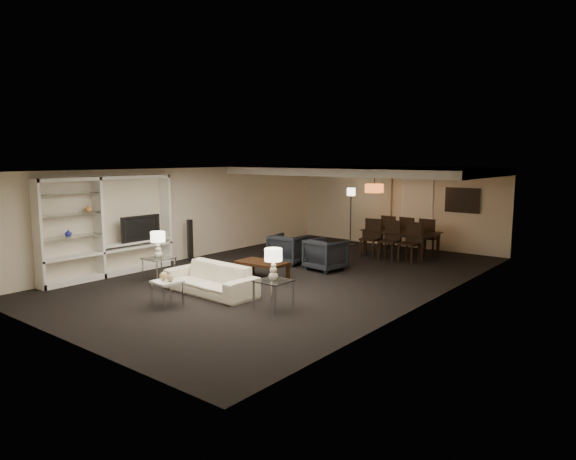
# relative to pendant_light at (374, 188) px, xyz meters

# --- Properties ---
(floor) EXTENTS (11.00, 11.00, 0.00)m
(floor) POSITION_rel_pendant_light_xyz_m (-0.30, -3.50, -1.92)
(floor) COLOR black
(floor) RESTS_ON ground
(ceiling) EXTENTS (7.00, 11.00, 0.02)m
(ceiling) POSITION_rel_pendant_light_xyz_m (-0.30, -3.50, 0.58)
(ceiling) COLOR silver
(ceiling) RESTS_ON ground
(wall_back) EXTENTS (7.00, 0.02, 2.50)m
(wall_back) POSITION_rel_pendant_light_xyz_m (-0.30, 2.00, -0.67)
(wall_back) COLOR beige
(wall_back) RESTS_ON ground
(wall_front) EXTENTS (7.00, 0.02, 2.50)m
(wall_front) POSITION_rel_pendant_light_xyz_m (-0.30, -9.00, -0.67)
(wall_front) COLOR beige
(wall_front) RESTS_ON ground
(wall_left) EXTENTS (0.02, 11.00, 2.50)m
(wall_left) POSITION_rel_pendant_light_xyz_m (-3.80, -3.50, -0.67)
(wall_left) COLOR beige
(wall_left) RESTS_ON ground
(wall_right) EXTENTS (0.02, 11.00, 2.50)m
(wall_right) POSITION_rel_pendant_light_xyz_m (3.20, -3.50, -0.67)
(wall_right) COLOR beige
(wall_right) RESTS_ON ground
(ceiling_soffit) EXTENTS (7.00, 4.00, 0.20)m
(ceiling_soffit) POSITION_rel_pendant_light_xyz_m (-0.30, 0.00, 0.48)
(ceiling_soffit) COLOR silver
(ceiling_soffit) RESTS_ON ceiling
(curtains) EXTENTS (1.50, 0.12, 2.40)m
(curtains) POSITION_rel_pendant_light_xyz_m (-1.20, 1.92, -0.72)
(curtains) COLOR beige
(curtains) RESTS_ON wall_back
(door) EXTENTS (0.90, 0.05, 2.10)m
(door) POSITION_rel_pendant_light_xyz_m (0.40, 1.97, -0.87)
(door) COLOR silver
(door) RESTS_ON wall_back
(painting) EXTENTS (0.95, 0.04, 0.65)m
(painting) POSITION_rel_pendant_light_xyz_m (1.80, 1.96, -0.37)
(painting) COLOR #142D38
(painting) RESTS_ON wall_back
(media_unit) EXTENTS (0.38, 3.40, 2.35)m
(media_unit) POSITION_rel_pendant_light_xyz_m (-3.61, -6.10, -0.74)
(media_unit) COLOR white
(media_unit) RESTS_ON wall_left
(pendant_light) EXTENTS (0.52, 0.52, 0.24)m
(pendant_light) POSITION_rel_pendant_light_xyz_m (0.00, 0.00, 0.00)
(pendant_light) COLOR #D8591E
(pendant_light) RESTS_ON ceiling_soffit
(sofa) EXTENTS (2.13, 0.89, 0.61)m
(sofa) POSITION_rel_pendant_light_xyz_m (-0.56, -5.72, -1.61)
(sofa) COLOR beige
(sofa) RESTS_ON floor
(coffee_table) EXTENTS (1.19, 0.73, 0.41)m
(coffee_table) POSITION_rel_pendant_light_xyz_m (-0.56, -4.12, -1.71)
(coffee_table) COLOR black
(coffee_table) RESTS_ON floor
(armchair_left) EXTENTS (0.94, 0.96, 0.78)m
(armchair_left) POSITION_rel_pendant_light_xyz_m (-1.16, -2.42, -1.53)
(armchair_left) COLOR black
(armchair_left) RESTS_ON floor
(armchair_right) EXTENTS (0.95, 0.97, 0.78)m
(armchair_right) POSITION_rel_pendant_light_xyz_m (0.04, -2.42, -1.53)
(armchair_right) COLOR black
(armchair_right) RESTS_ON floor
(side_table_left) EXTENTS (0.58, 0.58, 0.54)m
(side_table_left) POSITION_rel_pendant_light_xyz_m (-2.26, -5.72, -1.65)
(side_table_left) COLOR white
(side_table_left) RESTS_ON floor
(side_table_right) EXTENTS (0.58, 0.58, 0.54)m
(side_table_right) POSITION_rel_pendant_light_xyz_m (1.14, -5.72, -1.65)
(side_table_right) COLOR silver
(side_table_right) RESTS_ON floor
(table_lamp_left) EXTENTS (0.37, 0.37, 0.60)m
(table_lamp_left) POSITION_rel_pendant_light_xyz_m (-2.26, -5.72, -1.08)
(table_lamp_left) COLOR beige
(table_lamp_left) RESTS_ON side_table_left
(table_lamp_right) EXTENTS (0.36, 0.36, 0.60)m
(table_lamp_right) POSITION_rel_pendant_light_xyz_m (1.14, -5.72, -1.08)
(table_lamp_right) COLOR beige
(table_lamp_right) RESTS_ON side_table_right
(marble_table) EXTENTS (0.52, 0.52, 0.48)m
(marble_table) POSITION_rel_pendant_light_xyz_m (-0.56, -6.82, -1.68)
(marble_table) COLOR white
(marble_table) RESTS_ON floor
(gold_gourd_a) EXTENTS (0.15, 0.15, 0.15)m
(gold_gourd_a) POSITION_rel_pendant_light_xyz_m (-0.66, -6.82, -1.36)
(gold_gourd_a) COLOR tan
(gold_gourd_a) RESTS_ON marble_table
(gold_gourd_b) EXTENTS (0.13, 0.13, 0.13)m
(gold_gourd_b) POSITION_rel_pendant_light_xyz_m (-0.46, -6.82, -1.37)
(gold_gourd_b) COLOR tan
(gold_gourd_b) RESTS_ON marble_table
(television) EXTENTS (1.09, 0.14, 0.63)m
(television) POSITION_rel_pendant_light_xyz_m (-3.58, -5.31, -0.86)
(television) COLOR black
(television) RESTS_ON media_unit
(vase_blue) EXTENTS (0.15, 0.15, 0.16)m
(vase_blue) POSITION_rel_pendant_light_xyz_m (-3.61, -7.09, -0.78)
(vase_blue) COLOR #242A9E
(vase_blue) RESTS_ON media_unit
(vase_amber) EXTENTS (0.16, 0.16, 0.17)m
(vase_amber) POSITION_rel_pendant_light_xyz_m (-3.61, -6.58, -0.28)
(vase_amber) COLOR #D18145
(vase_amber) RESTS_ON media_unit
(floor_speaker) EXTENTS (0.15, 0.15, 1.12)m
(floor_speaker) POSITION_rel_pendant_light_xyz_m (-3.50, -3.74, -1.36)
(floor_speaker) COLOR black
(floor_speaker) RESTS_ON floor
(dining_table) EXTENTS (2.10, 1.25, 0.72)m
(dining_table) POSITION_rel_pendant_light_xyz_m (0.62, 0.42, -1.56)
(dining_table) COLOR black
(dining_table) RESTS_ON floor
(chair_nl) EXTENTS (0.54, 0.54, 1.06)m
(chair_nl) POSITION_rel_pendant_light_xyz_m (0.02, -0.23, -1.39)
(chair_nl) COLOR black
(chair_nl) RESTS_ON floor
(chair_nm) EXTENTS (0.51, 0.51, 1.06)m
(chair_nm) POSITION_rel_pendant_light_xyz_m (0.62, -0.23, -1.39)
(chair_nm) COLOR black
(chair_nm) RESTS_ON floor
(chair_nr) EXTENTS (0.53, 0.53, 1.06)m
(chair_nr) POSITION_rel_pendant_light_xyz_m (1.22, -0.23, -1.39)
(chair_nr) COLOR black
(chair_nr) RESTS_ON floor
(chair_fl) EXTENTS (0.51, 0.51, 1.06)m
(chair_fl) POSITION_rel_pendant_light_xyz_m (0.02, 1.07, -1.39)
(chair_fl) COLOR black
(chair_fl) RESTS_ON floor
(chair_fm) EXTENTS (0.53, 0.53, 1.06)m
(chair_fm) POSITION_rel_pendant_light_xyz_m (0.62, 1.07, -1.39)
(chair_fm) COLOR black
(chair_fm) RESTS_ON floor
(chair_fr) EXTENTS (0.51, 0.51, 1.06)m
(chair_fr) POSITION_rel_pendant_light_xyz_m (1.22, 1.07, -1.39)
(chair_fr) COLOR black
(chair_fr) RESTS_ON floor
(floor_lamp) EXTENTS (0.32, 0.32, 1.82)m
(floor_lamp) POSITION_rel_pendant_light_xyz_m (-1.44, 1.10, -1.01)
(floor_lamp) COLOR black
(floor_lamp) RESTS_ON floor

